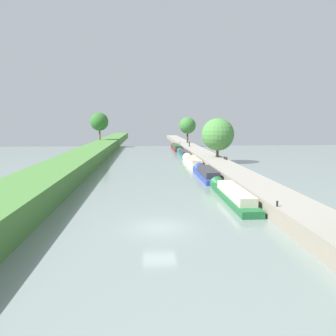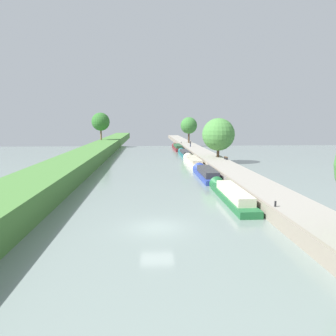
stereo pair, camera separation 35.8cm
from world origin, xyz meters
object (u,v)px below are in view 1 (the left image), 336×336
at_px(park_bench, 225,157).
at_px(narrowboat_green, 232,194).
at_px(narrowboat_blue, 206,173).
at_px(person_walking, 189,143).
at_px(narrowboat_cream, 192,161).
at_px(mooring_bollard_far, 180,142).
at_px(narrowboat_maroon, 176,147).
at_px(mooring_bollard_near, 277,204).
at_px(narrowboat_teal, 183,153).

bearing_deg(park_bench, narrowboat_green, -102.38).
bearing_deg(narrowboat_blue, park_bench, 63.45).
xyz_separation_m(narrowboat_blue, person_walking, (2.94, 39.48, 1.48)).
bearing_deg(narrowboat_blue, narrowboat_green, -89.14).
bearing_deg(narrowboat_green, park_bench, 77.62).
height_order(narrowboat_cream, mooring_bollard_far, mooring_bollard_far).
xyz_separation_m(narrowboat_maroon, mooring_bollard_near, (1.91, -66.04, 0.81)).
bearing_deg(person_walking, park_bench, -84.71).
bearing_deg(narrowboat_cream, person_walking, 83.60).
relative_size(narrowboat_cream, narrowboat_teal, 1.05).
bearing_deg(narrowboat_cream, narrowboat_green, -89.84).
height_order(narrowboat_green, mooring_bollard_far, mooring_bollard_far).
height_order(narrowboat_cream, park_bench, park_bench).
bearing_deg(narrowboat_maroon, person_walking, -64.18).
bearing_deg(mooring_bollard_far, narrowboat_blue, -92.08).
xyz_separation_m(narrowboat_teal, mooring_bollard_near, (1.71, -49.87, 0.88)).
xyz_separation_m(person_walking, park_bench, (2.62, -28.35, -0.53)).
xyz_separation_m(person_walking, mooring_bollard_near, (-1.00, -60.03, -0.65)).
distance_m(narrowboat_cream, park_bench, 6.40).
bearing_deg(narrowboat_cream, mooring_bollard_far, 87.33).
bearing_deg(narrowboat_green, narrowboat_teal, 89.97).
height_order(narrowboat_green, park_bench, park_bench).
xyz_separation_m(narrowboat_cream, park_bench, (5.44, -3.24, 0.97)).
xyz_separation_m(narrowboat_green, narrowboat_teal, (0.02, 42.60, -0.05)).
bearing_deg(narrowboat_cream, narrowboat_blue, -90.49).
bearing_deg(park_bench, narrowboat_cream, 149.24).
height_order(mooring_bollard_near, park_bench, park_bench).
xyz_separation_m(narrowboat_cream, person_walking, (2.82, 25.11, 1.49)).
bearing_deg(narrowboat_teal, narrowboat_green, -90.03).
relative_size(narrowboat_green, narrowboat_cream, 0.90).
bearing_deg(park_bench, narrowboat_blue, -116.55).
bearing_deg(mooring_bollard_near, mooring_bollard_far, 90.00).
distance_m(narrowboat_blue, narrowboat_cream, 14.37).
relative_size(person_walking, park_bench, 1.11).
distance_m(narrowboat_maroon, mooring_bollard_far, 8.04).
relative_size(narrowboat_green, mooring_bollard_far, 30.41).
bearing_deg(narrowboat_green, person_walking, 87.03).
xyz_separation_m(narrowboat_green, person_walking, (2.74, 52.77, 1.47)).
relative_size(narrowboat_cream, park_bench, 10.08).
distance_m(narrowboat_teal, park_bench, 18.98).
bearing_deg(narrowboat_blue, mooring_bollard_far, 87.92).
height_order(narrowboat_green, narrowboat_teal, narrowboat_green).
distance_m(narrowboat_teal, mooring_bollard_far, 24.02).
distance_m(person_walking, park_bench, 28.47).
height_order(narrowboat_cream, person_walking, person_walking).
distance_m(narrowboat_blue, narrowboat_teal, 29.32).
relative_size(narrowboat_green, narrowboat_teal, 0.95).
distance_m(narrowboat_blue, mooring_bollard_far, 53.30).
bearing_deg(narrowboat_teal, narrowboat_maroon, 90.69).
distance_m(narrowboat_maroon, mooring_bollard_near, 66.08).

